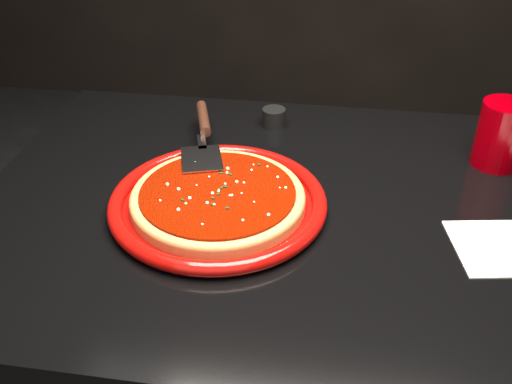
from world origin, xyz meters
The scene contains 11 objects.
table centered at (0.00, 0.00, 0.38)m, with size 1.20×0.80×0.75m, color black.
plate centered at (-0.17, -0.04, 0.76)m, with size 0.37×0.37×0.03m, color #760604.
pizza_crust centered at (-0.17, -0.04, 0.77)m, with size 0.29×0.29×0.01m, color #945B31.
pizza_crust_rim centered at (-0.17, -0.04, 0.78)m, with size 0.29×0.29×0.02m, color #945B31.
pizza_sauce centered at (-0.17, -0.04, 0.78)m, with size 0.26×0.26×0.01m, color #750F00.
parmesan_dusting centered at (-0.17, -0.04, 0.79)m, with size 0.25×0.25×0.01m, color beige, non-canonical shape.
basil_flecks centered at (-0.17, -0.04, 0.79)m, with size 0.23×0.23×0.00m, color black, non-canonical shape.
pizza_server centered at (-0.23, 0.13, 0.80)m, with size 0.09×0.31×0.02m, color silver, non-canonical shape.
cup centered at (0.32, 0.19, 0.81)m, with size 0.09×0.09×0.12m, color #7F0005.
napkin_a centered at (0.28, -0.08, 0.75)m, with size 0.14×0.14×0.00m, color silver.
ramekin centered at (-0.12, 0.28, 0.77)m, with size 0.05×0.05×0.04m, color black.
Camera 1 is at (0.01, -0.81, 1.31)m, focal length 40.00 mm.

